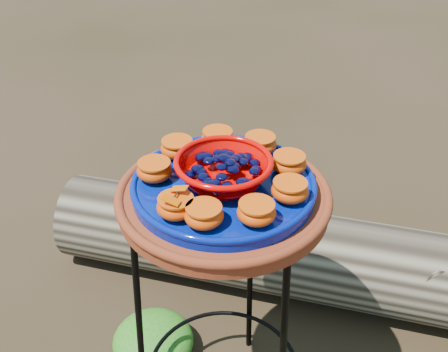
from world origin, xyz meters
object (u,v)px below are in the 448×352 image
(terracotta_saucer, at_px, (224,199))
(driftwood_log, at_px, (286,252))
(red_bowl, at_px, (223,171))
(cobalt_plate, at_px, (224,187))
(plant_stand, at_px, (224,318))

(terracotta_saucer, height_order, driftwood_log, terracotta_saucer)
(terracotta_saucer, bearing_deg, red_bowl, 0.00)
(driftwood_log, bearing_deg, cobalt_plate, -93.35)
(terracotta_saucer, xyz_separation_m, red_bowl, (0.00, 0.00, 0.07))
(red_bowl, bearing_deg, driftwood_log, 86.65)
(plant_stand, height_order, cobalt_plate, cobalt_plate)
(plant_stand, height_order, red_bowl, red_bowl)
(cobalt_plate, relative_size, red_bowl, 2.00)
(plant_stand, relative_size, terracotta_saucer, 1.57)
(terracotta_saucer, distance_m, cobalt_plate, 0.03)
(plant_stand, distance_m, terracotta_saucer, 0.37)
(plant_stand, height_order, driftwood_log, plant_stand)
(cobalt_plate, xyz_separation_m, driftwood_log, (0.03, 0.51, -0.60))
(plant_stand, xyz_separation_m, cobalt_plate, (0.00, 0.00, 0.40))
(terracotta_saucer, height_order, cobalt_plate, cobalt_plate)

